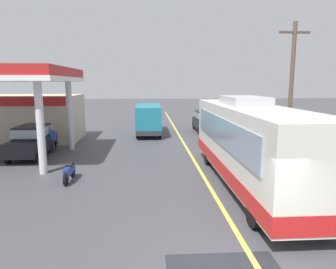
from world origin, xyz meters
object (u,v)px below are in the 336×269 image
(minibus_opposing_lane, at_px, (149,117))
(car_trailing_behind_bus, at_px, (205,120))
(car_at_pump, at_px, (32,139))
(pedestrian_near_pump, at_px, (51,138))
(coach_bus_main, at_px, (250,145))
(motorcycle_parked_forecourt, at_px, (69,171))

(minibus_opposing_lane, xyz_separation_m, car_trailing_behind_bus, (5.01, 1.17, -0.46))
(car_at_pump, xyz_separation_m, pedestrian_near_pump, (0.86, 0.79, -0.08))
(coach_bus_main, height_order, car_trailing_behind_bus, coach_bus_main)
(car_trailing_behind_bus, bearing_deg, motorcycle_parked_forecourt, -122.00)
(coach_bus_main, height_order, minibus_opposing_lane, coach_bus_main)
(motorcycle_parked_forecourt, bearing_deg, minibus_opposing_lane, 74.30)
(car_at_pump, distance_m, minibus_opposing_lane, 10.22)
(pedestrian_near_pump, bearing_deg, car_trailing_behind_bus, 36.03)
(coach_bus_main, bearing_deg, pedestrian_near_pump, 147.22)
(minibus_opposing_lane, bearing_deg, car_at_pump, -131.91)
(car_at_pump, bearing_deg, minibus_opposing_lane, 48.09)
(minibus_opposing_lane, distance_m, car_trailing_behind_bus, 5.17)
(motorcycle_parked_forecourt, height_order, car_trailing_behind_bus, car_trailing_behind_bus)
(coach_bus_main, xyz_separation_m, car_at_pump, (-11.06, 5.78, -0.71))
(car_at_pump, bearing_deg, motorcycle_parked_forecourt, -55.62)
(car_at_pump, relative_size, car_trailing_behind_bus, 1.00)
(pedestrian_near_pump, bearing_deg, minibus_opposing_lane, 48.81)
(car_at_pump, height_order, car_trailing_behind_bus, same)
(motorcycle_parked_forecourt, xyz_separation_m, pedestrian_near_pump, (-2.46, 5.64, 0.49))
(coach_bus_main, distance_m, car_trailing_behind_bus, 14.59)
(car_at_pump, height_order, pedestrian_near_pump, car_at_pump)
(motorcycle_parked_forecourt, height_order, pedestrian_near_pump, pedestrian_near_pump)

